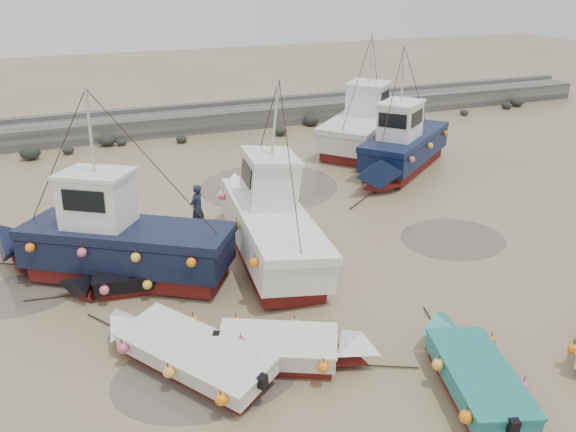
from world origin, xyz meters
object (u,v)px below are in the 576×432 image
at_px(dinghy_4, 135,273).
at_px(cabin_boat_0, 109,240).
at_px(cabin_boat_1, 264,219).
at_px(cabin_boat_3, 364,124).
at_px(dinghy_5, 291,346).
at_px(cabin_boat_2, 402,147).
at_px(person, 199,229).
at_px(dinghy_2, 472,368).
at_px(dinghy_0, 185,348).

xyz_separation_m(dinghy_4, cabin_boat_0, (-0.64, 1.09, 0.79)).
distance_m(cabin_boat_0, cabin_boat_1, 5.33).
relative_size(cabin_boat_1, cabin_boat_3, 1.25).
height_order(dinghy_5, cabin_boat_3, cabin_boat_3).
height_order(dinghy_4, cabin_boat_2, cabin_boat_2).
bearing_deg(person, cabin_boat_0, -4.12).
bearing_deg(dinghy_2, person, 125.66).
xyz_separation_m(dinghy_2, person, (-4.34, 11.39, -0.55)).
bearing_deg(dinghy_5, dinghy_4, -122.73).
distance_m(cabin_boat_3, person, 13.80).
bearing_deg(dinghy_5, dinghy_0, -84.32).
bearing_deg(cabin_boat_2, cabin_boat_0, 73.82).
distance_m(cabin_boat_1, cabin_boat_2, 10.94).
distance_m(dinghy_0, cabin_boat_3, 20.76).
height_order(dinghy_4, dinghy_5, same).
bearing_deg(cabin_boat_0, dinghy_0, -134.67).
height_order(dinghy_0, cabin_boat_1, cabin_boat_1).
height_order(dinghy_2, cabin_boat_3, cabin_boat_3).
bearing_deg(dinghy_2, cabin_boat_0, 146.49).
distance_m(dinghy_4, cabin_boat_0, 1.49).
xyz_separation_m(cabin_boat_1, cabin_boat_3, (9.53, 10.51, 0.01)).
relative_size(dinghy_4, cabin_boat_1, 0.55).
height_order(cabin_boat_2, cabin_boat_3, same).
relative_size(cabin_boat_1, person, 5.35).
xyz_separation_m(dinghy_2, dinghy_5, (-3.84, 2.40, 0.01)).
relative_size(cabin_boat_0, cabin_boat_1, 0.90).
distance_m(dinghy_2, dinghy_4, 10.53).
distance_m(dinghy_0, cabin_boat_2, 17.27).
relative_size(dinghy_5, cabin_boat_1, 0.50).
relative_size(dinghy_0, cabin_boat_0, 0.64).
xyz_separation_m(cabin_boat_0, person, (3.48, 2.61, -1.35)).
relative_size(dinghy_4, cabin_boat_3, 0.68).
bearing_deg(cabin_boat_3, dinghy_2, -63.84).
bearing_deg(dinghy_0, cabin_boat_1, 18.20).
distance_m(dinghy_4, person, 4.70).
relative_size(dinghy_4, cabin_boat_2, 0.66).
bearing_deg(cabin_boat_1, cabin_boat_2, 37.15).
xyz_separation_m(dinghy_0, person, (2.10, 8.08, -0.54)).
bearing_deg(dinghy_4, person, -30.79).
relative_size(dinghy_5, cabin_boat_0, 0.56).
distance_m(dinghy_4, cabin_boat_2, 15.48).
xyz_separation_m(dinghy_5, person, (-0.51, 8.99, -0.56)).
xyz_separation_m(dinghy_0, dinghy_5, (2.61, -0.91, 0.02)).
bearing_deg(cabin_boat_0, cabin_boat_1, -61.09).
xyz_separation_m(dinghy_0, cabin_boat_0, (-1.38, 5.47, 0.81)).
bearing_deg(cabin_boat_1, dinghy_2, -69.26).
height_order(dinghy_4, person, dinghy_4).
height_order(dinghy_2, cabin_boat_1, cabin_boat_1).
distance_m(dinghy_2, person, 12.21).
distance_m(cabin_boat_0, cabin_boat_3, 18.08).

